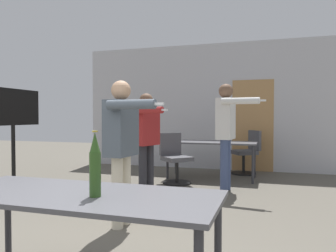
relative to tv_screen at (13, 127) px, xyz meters
name	(u,v)px	position (x,y,z in m)	size (l,w,h in m)	color
back_wall	(206,107)	(2.43, 3.44, 0.39)	(5.90, 0.12, 2.92)	#BCBCC1
conference_table_near	(78,203)	(2.69, -2.36, -0.40)	(1.84, 0.74, 0.73)	#4C4C51
conference_table_far	(211,145)	(2.77, 2.23, -0.40)	(1.75, 0.73, 0.73)	#4C4C51
tv_screen	(13,127)	(0.00, 0.00, 0.00)	(0.44, 1.15, 1.67)	black
person_far_watching	(147,133)	(2.01, 0.65, -0.10)	(0.68, 0.76, 1.59)	#28282D
person_right_polo	(122,139)	(2.31, -0.89, -0.08)	(0.73, 0.66, 1.62)	beige
person_left_plaid	(227,126)	(3.19, 1.22, 0.01)	(0.78, 0.69, 1.76)	#3D4C75
office_chair_mid_tucked	(247,154)	(3.41, 2.95, -0.62)	(0.68, 0.66, 0.93)	black
office_chair_near_pushed	(175,160)	(2.21, 1.59, -0.63)	(0.68, 0.69, 0.92)	black
beer_bottle	(95,166)	(2.85, -2.41, -0.13)	(0.07, 0.07, 0.41)	#2D511E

